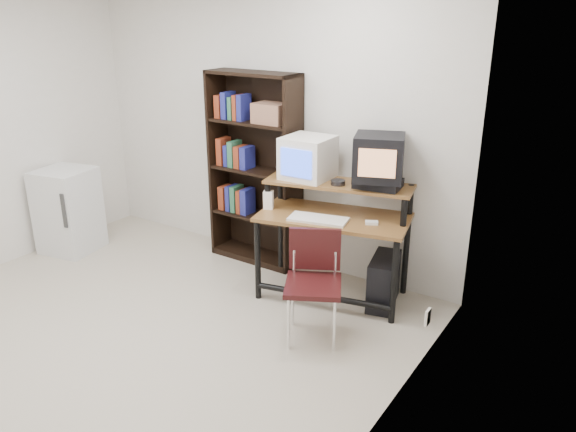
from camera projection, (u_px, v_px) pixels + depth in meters
The scene contains 17 objects.
floor at pixel (111, 345), 4.15m from camera, with size 4.00×4.00×0.01m, color beige.
back_wall at pixel (264, 126), 5.27m from camera, with size 4.00×0.01×2.60m, color silver.
right_wall at pixel (364, 239), 2.68m from camera, with size 0.01×4.00×2.60m, color silver.
computer_desk at pixel (334, 220), 4.65m from camera, with size 1.33×0.86×0.98m.
crt_monitor at pixel (308, 158), 4.71m from camera, with size 0.39×0.40×0.36m.
vcr at pixel (378, 184), 4.50m from camera, with size 0.36×0.26×0.08m, color black.
crt_tv at pixel (379, 157), 4.42m from camera, with size 0.49×0.48×0.36m.
cd_spindle at pixel (338, 183), 4.57m from camera, with size 0.12×0.12×0.05m, color #26262B.
keyboard at pixel (318, 220), 4.50m from camera, with size 0.47×0.21×0.04m, color white.
mousepad at pixel (369, 226), 4.43m from camera, with size 0.22×0.18×0.01m, color black.
mouse at pixel (372, 223), 4.42m from camera, with size 0.10×0.06×0.03m, color white.
desk_speaker at pixel (268, 201), 4.75m from camera, with size 0.08×0.07×0.17m, color white.
pc_tower at pixel (384, 281), 4.65m from camera, with size 0.20×0.45×0.42m, color black.
school_chair at pixel (314, 274), 4.13m from camera, with size 0.55×0.55×0.81m.
bookshelf at pixel (256, 167), 5.29m from camera, with size 0.91×0.31×1.81m.
mini_fridge at pixel (68, 210), 5.65m from camera, with size 0.58×0.58×0.85m.
wall_outlet at pixel (428, 317), 3.93m from camera, with size 0.02×0.08×0.12m, color beige.
Camera 1 is at (3.04, -2.27, 2.33)m, focal length 35.00 mm.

